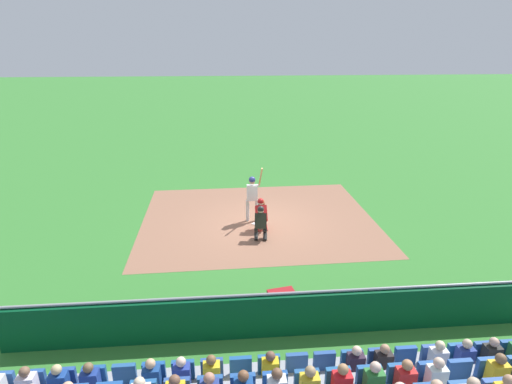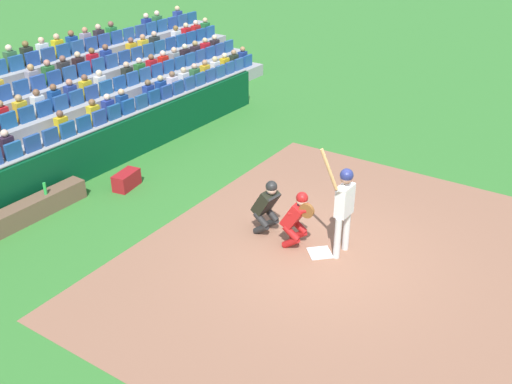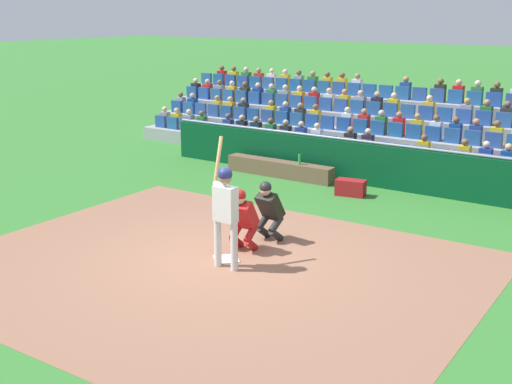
{
  "view_description": "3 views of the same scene",
  "coord_description": "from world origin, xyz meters",
  "views": [
    {
      "loc": [
        -1.36,
        -14.35,
        6.62
      ],
      "look_at": [
        -0.12,
        -0.01,
        1.34
      ],
      "focal_mm": 28.27,
      "sensor_mm": 36.0,
      "label": 1
    },
    {
      "loc": [
        8.74,
        4.45,
        6.48
      ],
      "look_at": [
        0.5,
        -1.19,
        1.24
      ],
      "focal_mm": 41.22,
      "sensor_mm": 36.0,
      "label": 2
    },
    {
      "loc": [
        -6.91,
        9.04,
        4.42
      ],
      "look_at": [
        -0.14,
        -0.75,
        1.14
      ],
      "focal_mm": 46.39,
      "sensor_mm": 36.0,
      "label": 3
    }
  ],
  "objects": [
    {
      "name": "equipment_duffel_bag",
      "position": [
        0.11,
        -5.23,
        0.2
      ],
      "size": [
        0.77,
        0.48,
        0.4
      ],
      "primitive_type": "cube",
      "rotation": [
        0.0,
        0.0,
        0.18
      ],
      "color": "maroon",
      "rests_on": "ground_plane"
    },
    {
      "name": "infield_dirt_patch",
      "position": [
        0.0,
        0.5,
        0.0
      ],
      "size": [
        9.32,
        7.73,
        0.01
      ],
      "primitive_type": "cube",
      "rotation": [
        0.0,
        0.0,
        0.02
      ],
      "color": "#90624B",
      "rests_on": "ground_plane"
    },
    {
      "name": "home_plate_marker",
      "position": [
        0.0,
        0.0,
        0.02
      ],
      "size": [
        0.62,
        0.62,
        0.02
      ],
      "primitive_type": "cube",
      "rotation": [
        0.0,
        0.0,
        0.79
      ],
      "color": "white",
      "rests_on": "infield_dirt_patch"
    },
    {
      "name": "bleacher_stand",
      "position": [
        0.01,
        -9.89,
        0.71
      ],
      "size": [
        19.14,
        3.49,
        2.43
      ],
      "color": "#96969A",
      "rests_on": "ground_plane"
    },
    {
      "name": "batter_at_plate",
      "position": [
        -0.23,
        0.32,
        1.16
      ],
      "size": [
        0.64,
        0.53,
        2.29
      ],
      "color": "silver",
      "rests_on": "ground_plane"
    },
    {
      "name": "dugout_wall",
      "position": [
        0.0,
        -6.41,
        0.56
      ],
      "size": [
        13.05,
        0.24,
        1.18
      ],
      "color": "#074423",
      "rests_on": "ground_plane"
    },
    {
      "name": "dugout_bench",
      "position": [
        2.59,
        -5.86,
        0.22
      ],
      "size": [
        3.23,
        0.4,
        0.44
      ],
      "primitive_type": "cube",
      "color": "brown",
      "rests_on": "ground_plane"
    },
    {
      "name": "home_plate_umpire",
      "position": [
        -0.07,
        -1.3,
        0.69
      ],
      "size": [
        0.5,
        0.53,
        1.26
      ],
      "color": "black",
      "rests_on": "ground_plane"
    },
    {
      "name": "catcher_crouching",
      "position": [
        0.03,
        -0.53,
        0.7
      ],
      "size": [
        0.48,
        0.72,
        1.26
      ],
      "color": "#AB1717",
      "rests_on": "ground_plane"
    },
    {
      "name": "water_bottle_on_bench",
      "position": [
        1.94,
        -5.81,
        0.58
      ],
      "size": [
        0.07,
        0.07,
        0.28
      ],
      "primitive_type": "cylinder",
      "color": "green",
      "rests_on": "dugout_bench"
    },
    {
      "name": "ground_plane",
      "position": [
        0.0,
        0.0,
        0.0
      ],
      "size": [
        160.0,
        160.0,
        0.0
      ],
      "primitive_type": "plane",
      "color": "#33782E"
    }
  ]
}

